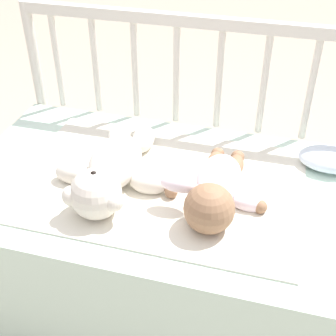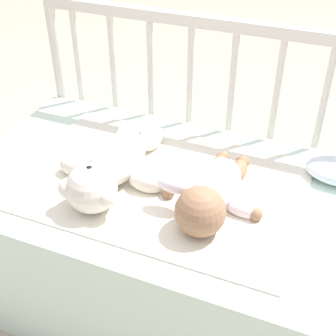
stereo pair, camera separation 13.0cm
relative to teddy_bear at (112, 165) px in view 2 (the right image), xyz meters
name	(u,v)px [view 2 (the right image)]	position (x,y,z in m)	size (l,w,h in m)	color
ground_plane	(168,292)	(0.15, 0.04, -0.52)	(12.00, 12.00, 0.00)	tan
crib_mattress	(168,244)	(0.15, 0.04, -0.29)	(1.22, 0.69, 0.47)	silver
crib_rail	(210,92)	(0.15, 0.41, 0.07)	(1.22, 0.04, 0.84)	beige
blanket	(160,181)	(0.13, 0.05, -0.05)	(0.81, 0.55, 0.01)	silver
teddy_bear	(112,165)	(0.00, 0.00, 0.00)	(0.33, 0.46, 0.14)	silver
baby	(212,192)	(0.30, 0.00, 0.00)	(0.28, 0.39, 0.13)	white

